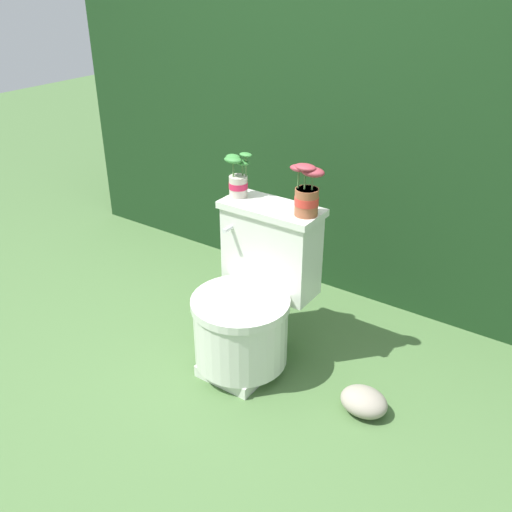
# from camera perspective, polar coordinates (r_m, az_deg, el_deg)

# --- Properties ---
(ground_plane) EXTENTS (12.00, 12.00, 0.00)m
(ground_plane) POSITION_cam_1_polar(r_m,az_deg,el_deg) (2.70, -2.61, -10.02)
(ground_plane) COLOR #4C703D
(hedge_backdrop) EXTENTS (3.38, 0.85, 1.60)m
(hedge_backdrop) POSITION_cam_1_polar(r_m,az_deg,el_deg) (3.34, 10.55, 12.50)
(hedge_backdrop) COLOR #193819
(hedge_backdrop) RESTS_ON ground
(toilet) EXTENTS (0.45, 0.55, 0.72)m
(toilet) POSITION_cam_1_polar(r_m,az_deg,el_deg) (2.51, -0.45, -4.65)
(toilet) COLOR silver
(toilet) RESTS_ON ground
(potted_plant_left) EXTENTS (0.12, 0.09, 0.20)m
(potted_plant_left) POSITION_cam_1_polar(r_m,az_deg,el_deg) (2.50, -1.83, 7.80)
(potted_plant_left) COLOR beige
(potted_plant_left) RESTS_ON toilet
(potted_plant_midleft) EXTENTS (0.14, 0.10, 0.22)m
(potted_plant_midleft) POSITION_cam_1_polar(r_m,az_deg,el_deg) (2.31, 5.11, 6.29)
(potted_plant_midleft) COLOR #9E5638
(potted_plant_midleft) RESTS_ON toilet
(garden_stone) EXTENTS (0.20, 0.16, 0.11)m
(garden_stone) POSITION_cam_1_polar(r_m,az_deg,el_deg) (2.43, 10.73, -14.11)
(garden_stone) COLOR #9E9384
(garden_stone) RESTS_ON ground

